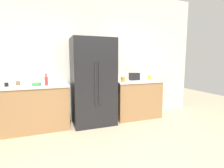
% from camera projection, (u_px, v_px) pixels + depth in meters
% --- Properties ---
extents(ground_plane, '(11.01, 11.01, 0.00)m').
position_uv_depth(ground_plane, '(125.00, 157.00, 2.55)').
color(ground_plane, tan).
extents(kitchen_back_panel, '(5.51, 0.10, 3.01)m').
position_uv_depth(kitchen_back_panel, '(92.00, 56.00, 4.13)').
color(kitchen_back_panel, silver).
rests_on(kitchen_back_panel, ground_plane).
extents(counter_left, '(1.62, 0.60, 0.92)m').
position_uv_depth(counter_left, '(27.00, 108.00, 3.45)').
color(counter_left, '#9E7247').
rests_on(counter_left, ground_plane).
extents(counter_right, '(1.15, 0.60, 0.92)m').
position_uv_depth(counter_right, '(137.00, 99.00, 4.30)').
color(counter_right, '#9E7247').
rests_on(counter_right, ground_plane).
extents(refrigerator, '(0.91, 0.69, 1.87)m').
position_uv_depth(refrigerator, '(93.00, 82.00, 3.80)').
color(refrigerator, black).
rests_on(refrigerator, ground_plane).
extents(toaster, '(0.23, 0.15, 0.18)m').
position_uv_depth(toaster, '(134.00, 76.00, 4.30)').
color(toaster, black).
rests_on(toaster, counter_right).
extents(bottle_a, '(0.06, 0.06, 0.23)m').
position_uv_depth(bottle_a, '(46.00, 81.00, 3.40)').
color(bottle_a, red).
rests_on(bottle_a, counter_left).
extents(cup_a, '(0.07, 0.07, 0.07)m').
position_uv_depth(cup_a, '(6.00, 85.00, 3.25)').
color(cup_a, black).
rests_on(cup_a, counter_left).
extents(cup_b, '(0.10, 0.10, 0.11)m').
position_uv_depth(cup_b, '(123.00, 79.00, 3.99)').
color(cup_b, orange).
rests_on(cup_b, counter_right).
extents(cup_c, '(0.08, 0.08, 0.08)m').
position_uv_depth(cup_c, '(18.00, 83.00, 3.43)').
color(cup_c, brown).
rests_on(cup_c, counter_left).
extents(cup_d, '(0.08, 0.08, 0.10)m').
position_uv_depth(cup_d, '(149.00, 77.00, 4.49)').
color(cup_d, yellow).
rests_on(cup_d, counter_right).
extents(bowl_a, '(0.17, 0.17, 0.06)m').
position_uv_depth(bowl_a, '(36.00, 84.00, 3.36)').
color(bowl_a, green).
rests_on(bowl_a, counter_left).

